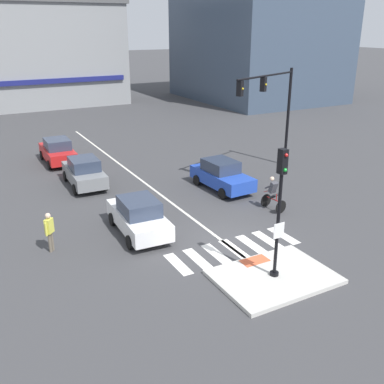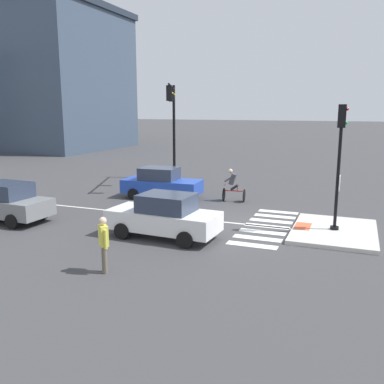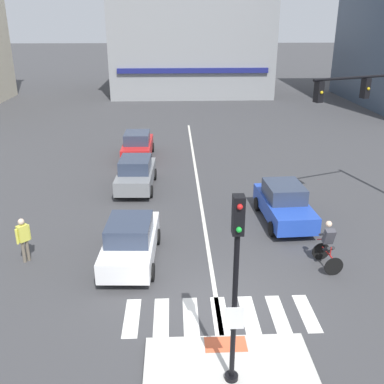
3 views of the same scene
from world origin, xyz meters
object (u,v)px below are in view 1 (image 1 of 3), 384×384
object	(u,v)px
cyclist	(273,193)
pedestrian_at_curb_left	(49,229)
traffic_light_mast	(274,101)
car_red_westbound_distant	(58,151)
car_grey_westbound_far	(84,172)
car_white_westbound_near	(139,216)
signal_pole	(280,202)
car_blue_eastbound_mid	(222,175)

from	to	relation	value
cyclist	pedestrian_at_curb_left	xyz separation A→B (m)	(-10.58, 0.80, 0.11)
cyclist	traffic_light_mast	bearing A→B (deg)	53.41
car_red_westbound_distant	car_grey_westbound_far	bearing A→B (deg)	-86.81
cyclist	car_white_westbound_near	bearing A→B (deg)	174.62
car_grey_westbound_far	pedestrian_at_curb_left	world-z (taller)	pedestrian_at_curb_left
cyclist	signal_pole	bearing A→B (deg)	-127.52
car_white_westbound_near	car_red_westbound_distant	size ratio (longest dim) A/B	1.01
traffic_light_mast	car_grey_westbound_far	bearing A→B (deg)	164.99
car_blue_eastbound_mid	pedestrian_at_curb_left	world-z (taller)	pedestrian_at_curb_left
traffic_light_mast	car_red_westbound_distant	size ratio (longest dim) A/B	1.50
car_red_westbound_distant	cyclist	world-z (taller)	cyclist
pedestrian_at_curb_left	cyclist	bearing A→B (deg)	-4.31
traffic_light_mast	car_white_westbound_near	bearing A→B (deg)	-157.58
car_blue_eastbound_mid	pedestrian_at_curb_left	bearing A→B (deg)	-163.54
signal_pole	traffic_light_mast	size ratio (longest dim) A/B	0.76
car_blue_eastbound_mid	car_red_westbound_distant	bearing A→B (deg)	125.89
cyclist	pedestrian_at_curb_left	world-z (taller)	cyclist
cyclist	car_blue_eastbound_mid	bearing A→B (deg)	99.68
cyclist	car_red_westbound_distant	bearing A→B (deg)	119.56
car_grey_westbound_far	traffic_light_mast	bearing A→B (deg)	-15.01
cyclist	pedestrian_at_curb_left	distance (m)	10.61
traffic_light_mast	cyclist	size ratio (longest dim) A/B	3.68
car_blue_eastbound_mid	cyclist	world-z (taller)	cyclist
car_red_westbound_distant	car_blue_eastbound_mid	size ratio (longest dim) A/B	0.99
traffic_light_mast	car_red_westbound_distant	xyz separation A→B (m)	(-11.19, 8.21, -3.55)
car_red_westbound_distant	car_grey_westbound_far	world-z (taller)	same
car_white_westbound_near	cyclist	xyz separation A→B (m)	(6.83, -0.64, 0.06)
car_white_westbound_near	pedestrian_at_curb_left	world-z (taller)	pedestrian_at_curb_left
traffic_light_mast	car_white_westbound_near	distance (m)	11.94
traffic_light_mast	pedestrian_at_curb_left	world-z (taller)	traffic_light_mast
car_white_westbound_near	car_blue_eastbound_mid	distance (m)	6.92
signal_pole	pedestrian_at_curb_left	distance (m)	9.13
signal_pole	car_grey_westbound_far	world-z (taller)	signal_pole
car_grey_westbound_far	cyclist	distance (m)	10.69
car_red_westbound_distant	cyclist	size ratio (longest dim) A/B	2.45
signal_pole	car_red_westbound_distant	world-z (taller)	signal_pole
signal_pole	car_blue_eastbound_mid	bearing A→B (deg)	69.43
car_grey_westbound_far	cyclist	world-z (taller)	cyclist
traffic_light_mast	car_grey_westbound_far	world-z (taller)	traffic_light_mast
signal_pole	car_red_westbound_distant	bearing A→B (deg)	100.77
car_blue_eastbound_mid	cyclist	bearing A→B (deg)	-80.32
car_blue_eastbound_mid	cyclist	size ratio (longest dim) A/B	2.49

